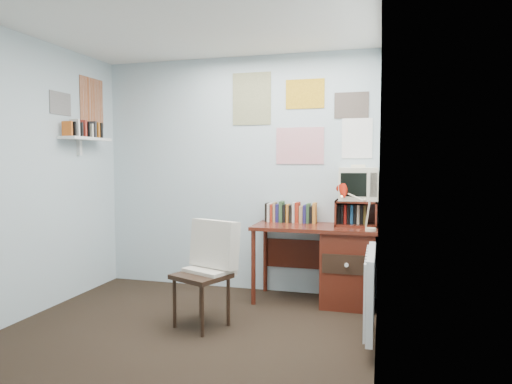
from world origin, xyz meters
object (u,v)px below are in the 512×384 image
tv_riser (356,213)px  crt_tv (358,182)px  desk (342,263)px  radiator (371,290)px  desk_lamp (371,211)px  desk_chair (201,276)px  wall_shelf (86,139)px

tv_riser → crt_tv: size_ratio=1.09×
desk → radiator: bearing=-72.8°
desk_lamp → desk_chair: bearing=-135.1°
desk_chair → desk_lamp: size_ratio=2.39×
tv_riser → wall_shelf: bearing=-169.7°
desk_lamp → crt_tv: size_ratio=0.99×
crt_tv → wall_shelf: wall_shelf is taller
crt_tv → wall_shelf: (-2.70, -0.51, 0.44)m
desk_lamp → tv_riser: 0.35m
radiator → desk_lamp: bearing=91.9°
desk_chair → radiator: bearing=23.4°
desk_chair → tv_riser: bearing=64.0°
tv_riser → radiator: bearing=-80.7°
desk_chair → wall_shelf: bearing=-177.2°
radiator → desk: bearing=107.2°
desk → wall_shelf: (-2.57, -0.38, 1.21)m
desk → radiator: size_ratio=1.50×
desk → tv_riser: (0.12, 0.11, 0.48)m
desk → desk_chair: size_ratio=1.39×
desk_chair → desk_lamp: desk_lamp is taller
desk_lamp → tv_riser: size_ratio=0.91×
desk → desk_chair: (-1.09, -0.93, 0.03)m
tv_riser → desk_lamp: bearing=-64.7°
desk_lamp → wall_shelf: 2.92m
desk → desk_chair: 1.43m
desk → tv_riser: tv_riser is taller
desk_lamp → radiator: (0.02, -0.73, -0.52)m
tv_riser → wall_shelf: size_ratio=0.65×
desk_chair → radiator: desk_chair is taller
desk_chair → wall_shelf: 1.98m
wall_shelf → desk_chair: bearing=-20.5°
desk_chair → crt_tv: 1.78m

